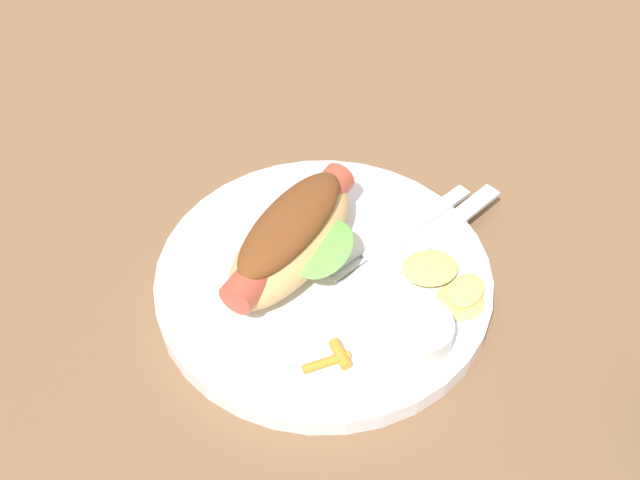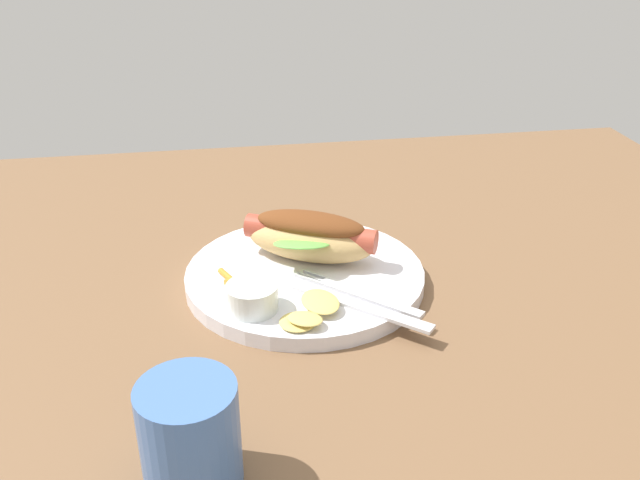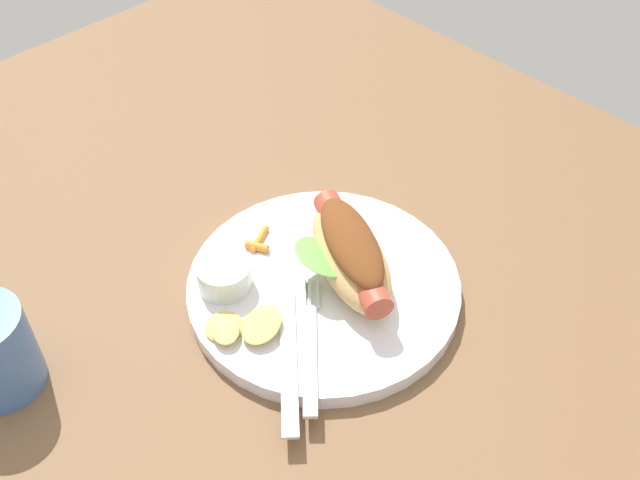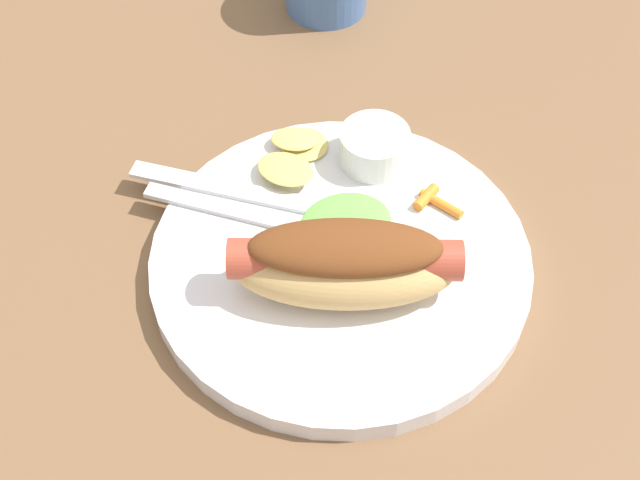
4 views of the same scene
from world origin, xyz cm
name	(u,v)px [view 4 (image 4 of 4)]	position (x,y,z in cm)	size (l,w,h in cm)	color
ground_plane	(327,282)	(0.00, 0.00, -0.90)	(120.00, 90.00, 1.80)	brown
plate	(339,260)	(-0.99, -0.22, 0.80)	(25.49, 25.49, 1.60)	white
hot_dog	(340,263)	(0.31, 2.43, 4.40)	(15.33, 11.53, 5.40)	tan
sauce_ramekin	(374,147)	(-7.06, -6.82, 2.91)	(5.04, 5.04, 2.62)	white
fork	(240,212)	(3.66, -6.18, 1.80)	(11.52, 10.89, 0.40)	silver
knife	(232,190)	(3.35, -8.37, 1.78)	(15.07, 1.40, 0.36)	silver
chips_pile	(294,153)	(-1.89, -9.32, 2.23)	(7.42, 7.36, 1.41)	#DBC263
carrot_garnish	(434,200)	(-8.82, -1.27, 1.96)	(2.89, 3.45, 0.80)	orange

